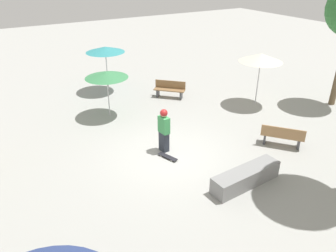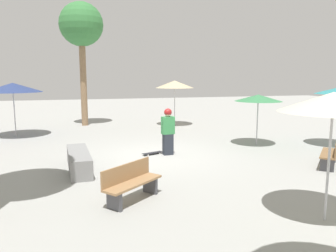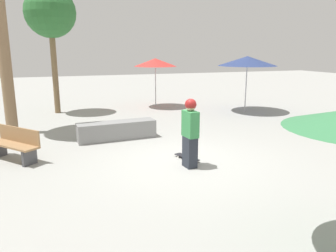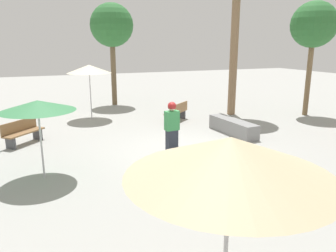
{
  "view_description": "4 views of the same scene",
  "coord_description": "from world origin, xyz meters",
  "px_view_note": "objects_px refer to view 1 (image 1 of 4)",
  "views": [
    {
      "loc": [
        -5.24,
        -8.87,
        6.44
      ],
      "look_at": [
        0.37,
        0.73,
        0.77
      ],
      "focal_mm": 35.0,
      "sensor_mm": 36.0,
      "label": 1
    },
    {
      "loc": [
        11.23,
        -2.72,
        2.85
      ],
      "look_at": [
        0.12,
        0.33,
        1.08
      ],
      "focal_mm": 35.0,
      "sensor_mm": 36.0,
      "label": 2
    },
    {
      "loc": [
        3.04,
        7.37,
        2.81
      ],
      "look_at": [
        0.36,
        -0.17,
        0.94
      ],
      "focal_mm": 35.0,
      "sensor_mm": 36.0,
      "label": 3
    },
    {
      "loc": [
        -9.46,
        4.41,
        3.48
      ],
      "look_at": [
        -0.27,
        0.61,
        0.98
      ],
      "focal_mm": 35.0,
      "sensor_mm": 36.0,
      "label": 4
    }
  ],
  "objects_px": {
    "skateboard": "(168,157)",
    "bench_far": "(170,89)",
    "bench_near": "(282,136)",
    "skater_main": "(164,129)",
    "shade_umbrella_green": "(106,75)",
    "shade_umbrella_teal": "(105,50)",
    "concrete_ledge": "(246,177)",
    "shade_umbrella_cream": "(261,58)"
  },
  "relations": [
    {
      "from": "bench_far",
      "to": "skateboard",
      "type": "bearing_deg",
      "value": 103.15
    },
    {
      "from": "shade_umbrella_cream",
      "to": "skateboard",
      "type": "bearing_deg",
      "value": -161.49
    },
    {
      "from": "bench_far",
      "to": "shade_umbrella_cream",
      "type": "xyz_separation_m",
      "value": [
        3.2,
        -2.96,
        1.93
      ]
    },
    {
      "from": "shade_umbrella_cream",
      "to": "bench_far",
      "type": "bearing_deg",
      "value": 137.19
    },
    {
      "from": "concrete_ledge",
      "to": "bench_far",
      "type": "bearing_deg",
      "value": 77.3
    },
    {
      "from": "shade_umbrella_green",
      "to": "concrete_ledge",
      "type": "bearing_deg",
      "value": -75.75
    },
    {
      "from": "bench_near",
      "to": "shade_umbrella_green",
      "type": "xyz_separation_m",
      "value": [
        -4.68,
        5.97,
        1.53
      ]
    },
    {
      "from": "skater_main",
      "to": "shade_umbrella_green",
      "type": "distance_m",
      "value": 4.16
    },
    {
      "from": "shade_umbrella_teal",
      "to": "bench_near",
      "type": "bearing_deg",
      "value": -68.34
    },
    {
      "from": "skateboard",
      "to": "shade_umbrella_cream",
      "type": "bearing_deg",
      "value": 89.04
    },
    {
      "from": "skateboard",
      "to": "shade_umbrella_teal",
      "type": "distance_m",
      "value": 7.9
    },
    {
      "from": "concrete_ledge",
      "to": "shade_umbrella_cream",
      "type": "relative_size",
      "value": 0.99
    },
    {
      "from": "bench_far",
      "to": "bench_near",
      "type": "bearing_deg",
      "value": 144.4
    },
    {
      "from": "shade_umbrella_cream",
      "to": "shade_umbrella_teal",
      "type": "xyz_separation_m",
      "value": [
        -5.63,
        5.45,
        -0.08
      ]
    },
    {
      "from": "bench_far",
      "to": "shade_umbrella_cream",
      "type": "relative_size",
      "value": 0.57
    },
    {
      "from": "skater_main",
      "to": "shade_umbrella_cream",
      "type": "distance_m",
      "value": 6.48
    },
    {
      "from": "shade_umbrella_green",
      "to": "skateboard",
      "type": "bearing_deg",
      "value": -84.15
    },
    {
      "from": "bench_far",
      "to": "shade_umbrella_teal",
      "type": "height_order",
      "value": "shade_umbrella_teal"
    },
    {
      "from": "skater_main",
      "to": "skateboard",
      "type": "relative_size",
      "value": 2.06
    },
    {
      "from": "bench_far",
      "to": "shade_umbrella_teal",
      "type": "distance_m",
      "value": 3.94
    },
    {
      "from": "skater_main",
      "to": "skateboard",
      "type": "xyz_separation_m",
      "value": [
        -0.15,
        -0.54,
        -0.86
      ]
    },
    {
      "from": "skateboard",
      "to": "bench_far",
      "type": "relative_size",
      "value": 0.57
    },
    {
      "from": "bench_near",
      "to": "skater_main",
      "type": "bearing_deg",
      "value": -155.81
    },
    {
      "from": "skater_main",
      "to": "shade_umbrella_green",
      "type": "relative_size",
      "value": 0.81
    },
    {
      "from": "bench_near",
      "to": "shade_umbrella_teal",
      "type": "distance_m",
      "value": 9.86
    },
    {
      "from": "skateboard",
      "to": "shade_umbrella_teal",
      "type": "height_order",
      "value": "shade_umbrella_teal"
    },
    {
      "from": "skater_main",
      "to": "concrete_ledge",
      "type": "bearing_deg",
      "value": 14.74
    },
    {
      "from": "skateboard",
      "to": "bench_far",
      "type": "xyz_separation_m",
      "value": [
        3.07,
        5.06,
        0.37
      ]
    },
    {
      "from": "skater_main",
      "to": "bench_far",
      "type": "distance_m",
      "value": 5.41
    },
    {
      "from": "bench_far",
      "to": "shade_umbrella_green",
      "type": "distance_m",
      "value": 3.89
    },
    {
      "from": "skateboard",
      "to": "shade_umbrella_green",
      "type": "relative_size",
      "value": 0.39
    },
    {
      "from": "skateboard",
      "to": "concrete_ledge",
      "type": "bearing_deg",
      "value": 7.84
    },
    {
      "from": "concrete_ledge",
      "to": "shade_umbrella_teal",
      "type": "relative_size",
      "value": 1.04
    },
    {
      "from": "shade_umbrella_cream",
      "to": "shade_umbrella_green",
      "type": "relative_size",
      "value": 1.22
    },
    {
      "from": "shade_umbrella_teal",
      "to": "bench_far",
      "type": "bearing_deg",
      "value": -45.71
    },
    {
      "from": "skateboard",
      "to": "shade_umbrella_cream",
      "type": "height_order",
      "value": "shade_umbrella_cream"
    },
    {
      "from": "concrete_ledge",
      "to": "bench_near",
      "type": "distance_m",
      "value": 3.1
    },
    {
      "from": "bench_near",
      "to": "bench_far",
      "type": "xyz_separation_m",
      "value": [
        -1.15,
        6.52,
        0.0
      ]
    },
    {
      "from": "skater_main",
      "to": "bench_near",
      "type": "height_order",
      "value": "skater_main"
    },
    {
      "from": "bench_near",
      "to": "skateboard",
      "type": "bearing_deg",
      "value": -148.75
    },
    {
      "from": "shade_umbrella_teal",
      "to": "skateboard",
      "type": "bearing_deg",
      "value": -94.89
    },
    {
      "from": "shade_umbrella_teal",
      "to": "shade_umbrella_green",
      "type": "bearing_deg",
      "value": -110.06
    }
  ]
}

